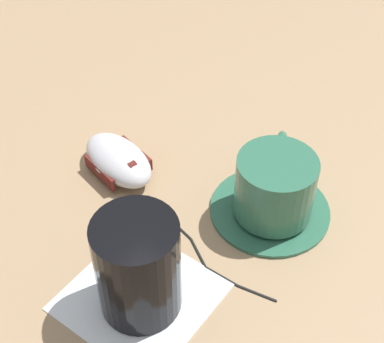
{
  "coord_description": "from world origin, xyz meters",
  "views": [
    {
      "loc": [
        0.34,
        0.29,
        0.48
      ],
      "look_at": [
        -0.04,
        0.01,
        0.03
      ],
      "focal_mm": 55.0,
      "sensor_mm": 36.0,
      "label": 1
    }
  ],
  "objects_px": {
    "coffee_cup": "(275,185)",
    "drinking_glass": "(138,267)",
    "saucer": "(270,209)",
    "computer_mouse": "(118,160)"
  },
  "relations": [
    {
      "from": "computer_mouse",
      "to": "drinking_glass",
      "type": "bearing_deg",
      "value": 47.95
    },
    {
      "from": "computer_mouse",
      "to": "coffee_cup",
      "type": "bearing_deg",
      "value": 105.5
    },
    {
      "from": "saucer",
      "to": "coffee_cup",
      "type": "height_order",
      "value": "coffee_cup"
    },
    {
      "from": "coffee_cup",
      "to": "computer_mouse",
      "type": "height_order",
      "value": "coffee_cup"
    },
    {
      "from": "drinking_glass",
      "to": "computer_mouse",
      "type": "bearing_deg",
      "value": -132.05
    },
    {
      "from": "coffee_cup",
      "to": "drinking_glass",
      "type": "relative_size",
      "value": 1.05
    },
    {
      "from": "saucer",
      "to": "computer_mouse",
      "type": "xyz_separation_m",
      "value": [
        0.05,
        -0.17,
        0.01
      ]
    },
    {
      "from": "computer_mouse",
      "to": "drinking_glass",
      "type": "xyz_separation_m",
      "value": [
        0.12,
        0.14,
        0.04
      ]
    },
    {
      "from": "saucer",
      "to": "computer_mouse",
      "type": "height_order",
      "value": "computer_mouse"
    },
    {
      "from": "saucer",
      "to": "coffee_cup",
      "type": "xyz_separation_m",
      "value": [
        0.0,
        0.0,
        0.04
      ]
    }
  ]
}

